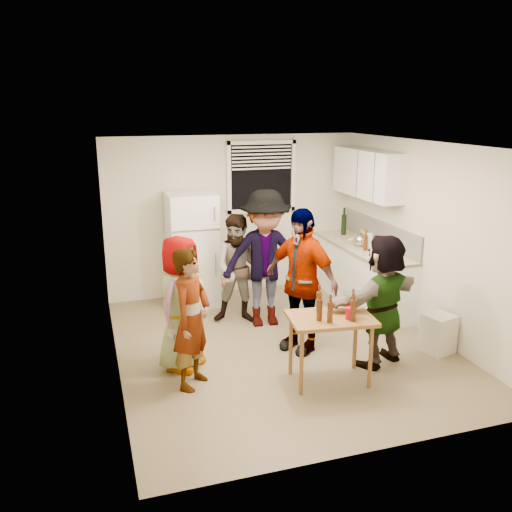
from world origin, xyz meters
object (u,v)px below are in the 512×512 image
object	(u,v)px
wine_bottle	(343,234)
guest_back_left	(240,321)
blue_cup	(375,260)
red_cup	(350,319)
guest_back_right	(265,323)
guest_stripe	(194,384)
serving_table	(328,380)
beer_bottle_table	(330,322)
refrigerator	(192,249)
guest_grey	(183,366)
trash_bin	(438,333)
kettle	(360,246)
guest_black	(299,348)
beer_bottle_counter	(365,250)
guest_orange	(379,362)

from	to	relation	value
wine_bottle	guest_back_left	distance (m)	2.40
blue_cup	red_cup	world-z (taller)	blue_cup
red_cup	guest_back_right	xyz separation A→B (m)	(-0.32, 1.87, -0.76)
red_cup	guest_stripe	size ratio (longest dim) A/B	0.08
wine_bottle	red_cup	size ratio (longest dim) A/B	2.59
serving_table	beer_bottle_table	world-z (taller)	beer_bottle_table
serving_table	wine_bottle	bearing A→B (deg)	61.39
refrigerator	guest_grey	world-z (taller)	refrigerator
guest_grey	guest_stripe	xyz separation A→B (m)	(0.03, -0.46, 0.00)
beer_bottle_table	blue_cup	bearing A→B (deg)	47.35
beer_bottle_table	refrigerator	bearing A→B (deg)	106.01
guest_back_left	trash_bin	bearing A→B (deg)	-20.60
refrigerator	red_cup	world-z (taller)	refrigerator
kettle	serving_table	distance (m)	2.71
guest_stripe	kettle	bearing A→B (deg)	-20.37
refrigerator	guest_black	world-z (taller)	refrigerator
red_cup	guest_black	size ratio (longest dim) A/B	0.07
beer_bottle_table	guest_black	xyz separation A→B (m)	(0.08, 1.01, -0.76)
beer_bottle_counter	beer_bottle_table	world-z (taller)	beer_bottle_counter
refrigerator	beer_bottle_counter	distance (m)	2.55
guest_stripe	guest_back_left	distance (m)	1.85
refrigerator	guest_black	size ratio (longest dim) A/B	0.95
guest_back_right	guest_black	world-z (taller)	guest_back_right
blue_cup	guest_black	distance (m)	1.64
wine_bottle	beer_bottle_table	distance (m)	3.42
trash_bin	beer_bottle_table	bearing A→B (deg)	-166.38
refrigerator	blue_cup	bearing A→B (deg)	-34.18
guest_black	blue_cup	bearing A→B (deg)	79.94
guest_stripe	guest_orange	xyz separation A→B (m)	(2.19, -0.14, 0.00)
serving_table	guest_stripe	bearing A→B (deg)	165.63
red_cup	guest_back_right	bearing A→B (deg)	99.63
blue_cup	serving_table	size ratio (longest dim) A/B	0.14
guest_orange	blue_cup	bearing A→B (deg)	-136.76
trash_bin	guest_black	xyz separation A→B (m)	(-1.58, 0.60, -0.25)
beer_bottle_counter	guest_back_left	size ratio (longest dim) A/B	0.15
kettle	red_cup	world-z (taller)	kettle
refrigerator	guest_grey	xyz separation A→B (m)	(-0.53, -2.03, -0.85)
wine_bottle	guest_back_left	xyz separation A→B (m)	(-2.02, -0.92, -0.90)
guest_back_left	beer_bottle_table	bearing A→B (deg)	-60.86
guest_back_right	guest_orange	bearing A→B (deg)	-53.40
guest_back_left	guest_orange	world-z (taller)	guest_back_left
guest_back_right	kettle	bearing A→B (deg)	18.03
blue_cup	guest_back_right	world-z (taller)	blue_cup
beer_bottle_counter	serving_table	distance (m)	2.50
guest_back_left	guest_stripe	bearing A→B (deg)	-103.05
red_cup	guest_orange	distance (m)	1.02
wine_bottle	guest_stripe	bearing A→B (deg)	-140.26
guest_black	red_cup	bearing A→B (deg)	-20.92
kettle	beer_bottle_table	distance (m)	2.72
guest_grey	guest_black	size ratio (longest dim) A/B	0.88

